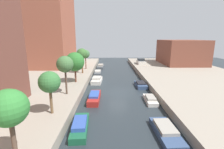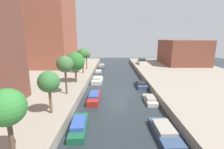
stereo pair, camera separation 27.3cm
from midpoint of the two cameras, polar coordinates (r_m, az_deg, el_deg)
The scene contains 20 objects.
ground_plane at distance 24.64m, azimuth 2.21°, elevation -6.12°, with size 84.00×84.00×0.00m, color #232B30.
quay_left at distance 28.18m, azimuth -30.02°, elevation -4.38°, with size 20.00×64.00×1.00m, color gray.
quay_right at distance 29.24m, azimuth 33.15°, elevation -4.18°, with size 20.00×64.00×1.00m, color gray.
apartment_tower_far at distance 44.25m, azimuth -21.35°, elevation 20.27°, with size 10.00×13.50×26.65m, color brown.
low_block_right at distance 47.83m, azimuth 23.45°, elevation 7.24°, with size 10.00×12.28×6.34m, color brown.
street_tree_0 at distance 10.72m, azimuth -32.59°, elevation -9.92°, with size 2.10×2.10×4.35m.
street_tree_1 at distance 15.91m, azimuth -21.05°, elevation -2.54°, with size 1.99×1.99×4.07m.
street_tree_2 at distance 20.76m, azimuth -16.04°, elevation 3.41°, with size 2.06×2.06×4.86m.
street_tree_3 at distance 26.24m, azimuth -12.68°, elevation 4.38°, with size 3.00×3.00×4.79m.
street_tree_4 at distance 32.63m, azimuth -10.25°, elevation 7.08°, with size 2.13×2.13×4.95m.
street_tree_5 at distance 37.34m, azimuth -8.97°, elevation 7.08°, with size 1.91×1.91×4.33m.
parked_car at distance 44.82m, azimuth 10.38°, elevation 4.52°, with size 1.82×4.28×1.55m.
moored_boat_left_1 at distance 15.35m, azimuth -11.21°, elevation -17.28°, with size 1.63×4.47×0.90m.
moored_boat_left_2 at distance 21.45m, azimuth -6.07°, elevation -7.96°, with size 1.42×4.58×0.97m.
moored_boat_left_3 at distance 29.59m, azimuth -5.09°, elevation -1.97°, with size 1.89×3.89×1.07m.
moored_boat_left_4 at distance 36.79m, azimuth -4.72°, elevation 0.75°, with size 1.55×4.14×0.71m.
moored_boat_left_5 at distance 44.10m, azimuth -3.70°, elevation 2.90°, with size 1.76×4.52×0.91m.
moored_boat_right_1 at distance 15.10m, azimuth 18.38°, elevation -18.51°, with size 1.84×4.58×0.78m.
moored_boat_right_2 at distance 21.45m, azimuth 13.46°, elevation -8.57°, with size 1.31×3.54×0.74m.
moored_boat_right_3 at distance 27.41m, azimuth 10.27°, elevation -3.57°, with size 1.71×3.64×0.81m.
Camera 2 is at (-0.88, -23.27, 8.05)m, focal length 26.03 mm.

